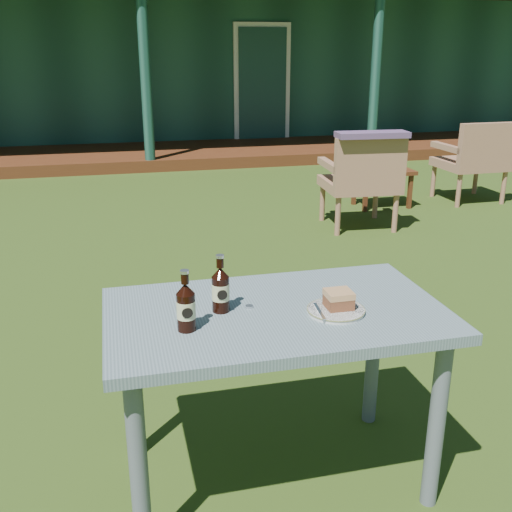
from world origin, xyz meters
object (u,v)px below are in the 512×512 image
object	(u,v)px
cola_bottle_far	(186,307)
armchair_left	(363,177)
cafe_table	(276,335)
cake_slice	(339,299)
plate	(336,310)
armchair_right	(476,157)
cola_bottle_near	(221,289)
side_table	(383,175)

from	to	relation	value
cola_bottle_far	armchair_left	xyz separation A→B (m)	(2.02, 3.22, -0.31)
cafe_table	cake_slice	world-z (taller)	cake_slice
armchair_left	cake_slice	bearing A→B (deg)	-114.90
plate	armchair_left	bearing A→B (deg)	64.99
plate	armchair_right	size ratio (longest dim) A/B	0.23
cola_bottle_far	armchair_right	size ratio (longest dim) A/B	0.24
cake_slice	cola_bottle_near	distance (m)	0.42
armchair_left	side_table	size ratio (longest dim) A/B	1.45
plate	cola_bottle_far	xyz separation A→B (m)	(-0.53, -0.01, 0.08)
cake_slice	armchair_left	world-z (taller)	armchair_left
cafe_table	cola_bottle_near	distance (m)	0.27
cafe_table	armchair_left	bearing A→B (deg)	61.60
cola_bottle_near	cola_bottle_far	world-z (taller)	same
cake_slice	armchair_right	bearing A→B (deg)	51.50
cola_bottle_far	armchair_left	size ratio (longest dim) A/B	0.24
cola_bottle_near	side_table	world-z (taller)	cola_bottle_near
cake_slice	armchair_left	distance (m)	3.53
cafe_table	armchair_right	size ratio (longest dim) A/B	1.37
plate	cola_bottle_near	xyz separation A→B (m)	(-0.39, 0.11, 0.08)
cola_bottle_far	side_table	xyz separation A→B (m)	(2.57, 3.94, -0.46)
plate	armchair_right	bearing A→B (deg)	51.46
cola_bottle_near	armchair_left	size ratio (longest dim) A/B	0.24
plate	cola_bottle_near	bearing A→B (deg)	164.51
cake_slice	cola_bottle_far	xyz separation A→B (m)	(-0.54, -0.02, 0.04)
cake_slice	cola_bottle_far	world-z (taller)	cola_bottle_far
plate	armchair_left	distance (m)	3.55
cola_bottle_near	side_table	distance (m)	4.55
armchair_left	side_table	xyz separation A→B (m)	(0.55, 0.72, -0.15)
cake_slice	armchair_right	size ratio (longest dim) A/B	0.11
armchair_right	armchair_left	bearing A→B (deg)	-157.09
cake_slice	plate	bearing A→B (deg)	-140.32
cake_slice	side_table	distance (m)	4.43
cafe_table	plate	size ratio (longest dim) A/B	5.88
cola_bottle_near	side_table	size ratio (longest dim) A/B	0.35
plate	cola_bottle_far	distance (m)	0.53
cafe_table	side_table	xyz separation A→B (m)	(2.24, 3.85, -0.28)
cake_slice	armchair_left	xyz separation A→B (m)	(1.48, 3.20, -0.28)
cafe_table	side_table	distance (m)	4.47
cafe_table	cola_bottle_far	world-z (taller)	cola_bottle_far
cola_bottle_near	armchair_right	size ratio (longest dim) A/B	0.24
plate	cola_bottle_near	distance (m)	0.41
cake_slice	armchair_right	xyz separation A→B (m)	(3.08, 3.87, -0.27)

